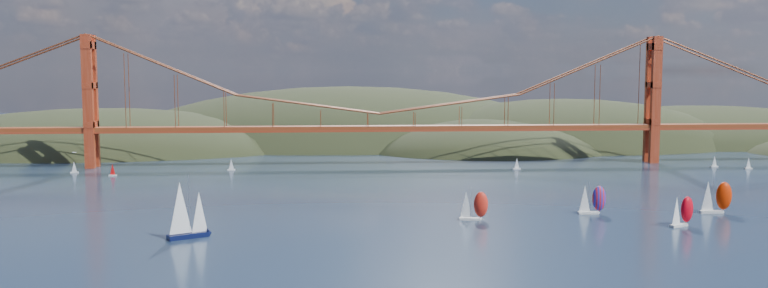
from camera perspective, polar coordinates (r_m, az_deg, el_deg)
The scene contains 15 objects.
ground at distance 145.14m, azimuth 4.61°, elevation -10.49°, with size 1200.00×1200.00×0.00m, color black.
headlands at distance 424.64m, azimuth 4.80°, elevation -1.54°, with size 725.00×225.00×96.00m.
bridge at distance 318.49m, azimuth -0.67°, elevation 4.17°, with size 552.00×12.00×55.00m.
sloop_navy at distance 186.27m, azimuth -14.86°, elevation -4.92°, with size 10.48×8.74×15.31m.
racer_0 at distance 203.39m, azimuth 6.80°, elevation -4.63°, with size 7.86×3.78×8.85m.
racer_1 at distance 208.91m, azimuth 21.73°, elevation -4.74°, with size 7.80×5.51×8.75m.
racer_2 at distance 231.49m, azimuth 23.93°, elevation -3.68°, with size 8.90×3.74×10.14m.
racer_rwb at distance 218.61m, azimuth 15.54°, elevation -4.06°, with size 7.87×3.23×9.02m.
distant_boat_1 at distance 318.84m, azimuth -22.54°, elevation -1.63°, with size 3.00×2.00×4.70m.
distant_boat_2 at distance 304.77m, azimuth -19.98°, elevation -1.85°, with size 3.00×2.00×4.70m.
distant_boat_3 at distance 308.62m, azimuth -11.56°, elevation -1.54°, with size 3.00×2.00×4.70m.
distant_boat_4 at distance 341.72m, azimuth 23.88°, elevation -1.22°, with size 3.00×2.00×4.70m.
distant_boat_5 at distance 340.84m, azimuth 26.02°, elevation -1.33°, with size 3.00×2.00×4.70m.
distant_boat_8 at distance 310.05m, azimuth 10.09°, elevation -1.48°, with size 3.00×2.00×4.70m.
gull at distance 169.05m, azimuth -22.54°, elevation -0.60°, with size 0.90×0.25×0.17m.
Camera 1 is at (-21.80, -137.76, 40.19)m, focal length 35.00 mm.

